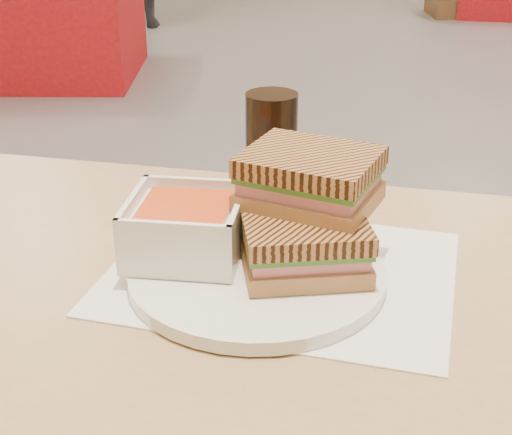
% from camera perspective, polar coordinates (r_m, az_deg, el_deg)
% --- Properties ---
extents(main_table, '(1.22, 0.74, 0.75)m').
position_cam_1_polar(main_table, '(0.81, -4.21, -13.80)').
color(main_table, tan).
rests_on(main_table, ground).
extents(tray_liner, '(0.36, 0.29, 0.00)m').
position_cam_1_polar(tray_liner, '(0.80, 1.92, -4.14)').
color(tray_liner, white).
rests_on(tray_liner, main_table).
extents(plate, '(0.27, 0.27, 0.01)m').
position_cam_1_polar(plate, '(0.78, 0.06, -4.33)').
color(plate, white).
rests_on(plate, tray_liner).
extents(soup_bowl, '(0.13, 0.13, 0.06)m').
position_cam_1_polar(soup_bowl, '(0.80, -5.32, -0.89)').
color(soup_bowl, white).
rests_on(soup_bowl, plate).
extents(panini_lower, '(0.15, 0.14, 0.06)m').
position_cam_1_polar(panini_lower, '(0.76, 3.69, -2.06)').
color(panini_lower, '#AE7E47').
rests_on(panini_lower, plate).
extents(panini_upper, '(0.15, 0.13, 0.06)m').
position_cam_1_polar(panini_upper, '(0.78, 4.11, 2.89)').
color(panini_upper, '#AE7E47').
rests_on(panini_upper, panini_lower).
extents(cola_glass, '(0.07, 0.07, 0.14)m').
position_cam_1_polar(cola_glass, '(0.95, 1.16, 5.32)').
color(cola_glass, black).
rests_on(cola_glass, main_table).
extents(bg_table_0, '(1.10, 1.10, 0.80)m').
position_cam_1_polar(bg_table_0, '(4.55, -15.21, 15.26)').
color(bg_table_0, '#A4070C').
rests_on(bg_table_0, ground).
extents(bg_chair_0r, '(0.47, 0.47, 0.46)m').
position_cam_1_polar(bg_chair_0r, '(4.87, -13.42, 14.01)').
color(bg_chair_0r, brown).
rests_on(bg_chair_0r, ground).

